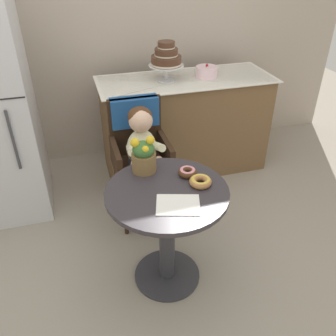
# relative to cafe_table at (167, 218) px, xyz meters

# --- Properties ---
(ground_plane) EXTENTS (8.00, 8.00, 0.00)m
(ground_plane) POSITION_rel_cafe_table_xyz_m (0.00, 0.00, -0.51)
(ground_plane) COLOR gray
(back_wall) EXTENTS (4.80, 0.10, 2.70)m
(back_wall) POSITION_rel_cafe_table_xyz_m (0.00, 1.85, 0.84)
(back_wall) COLOR #B2A393
(back_wall) RESTS_ON ground
(cafe_table) EXTENTS (0.72, 0.72, 0.72)m
(cafe_table) POSITION_rel_cafe_table_xyz_m (0.00, 0.00, 0.00)
(cafe_table) COLOR #332D33
(cafe_table) RESTS_ON ground
(wicker_chair) EXTENTS (0.42, 0.45, 0.95)m
(wicker_chair) POSITION_rel_cafe_table_xyz_m (-0.01, 0.77, 0.13)
(wicker_chair) COLOR #332114
(wicker_chair) RESTS_ON ground
(seated_child) EXTENTS (0.27, 0.32, 0.73)m
(seated_child) POSITION_rel_cafe_table_xyz_m (-0.01, 0.61, 0.17)
(seated_child) COLOR beige
(seated_child) RESTS_ON ground
(paper_napkin) EXTENTS (0.28, 0.24, 0.00)m
(paper_napkin) POSITION_rel_cafe_table_xyz_m (0.02, -0.15, 0.21)
(paper_napkin) COLOR white
(paper_napkin) RESTS_ON cafe_table
(donut_front) EXTENTS (0.13, 0.13, 0.04)m
(donut_front) POSITION_rel_cafe_table_xyz_m (0.20, 0.00, 0.24)
(donut_front) COLOR #AD7542
(donut_front) RESTS_ON cafe_table
(donut_mid) EXTENTS (0.11, 0.11, 0.04)m
(donut_mid) POSITION_rel_cafe_table_xyz_m (0.16, 0.12, 0.24)
(donut_mid) COLOR #4C2D19
(donut_mid) RESTS_ON cafe_table
(flower_vase) EXTENTS (0.15, 0.15, 0.24)m
(flower_vase) POSITION_rel_cafe_table_xyz_m (-0.08, 0.24, 0.32)
(flower_vase) COLOR brown
(flower_vase) RESTS_ON cafe_table
(display_counter) EXTENTS (1.56, 0.62, 0.90)m
(display_counter) POSITION_rel_cafe_table_xyz_m (0.55, 1.30, -0.05)
(display_counter) COLOR brown
(display_counter) RESTS_ON ground
(tiered_cake_stand) EXTENTS (0.30, 0.30, 0.33)m
(tiered_cake_stand) POSITION_rel_cafe_table_xyz_m (0.37, 1.30, 0.59)
(tiered_cake_stand) COLOR silver
(tiered_cake_stand) RESTS_ON display_counter
(round_layer_cake) EXTENTS (0.19, 0.19, 0.12)m
(round_layer_cake) POSITION_rel_cafe_table_xyz_m (0.74, 1.30, 0.44)
(round_layer_cake) COLOR silver
(round_layer_cake) RESTS_ON display_counter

